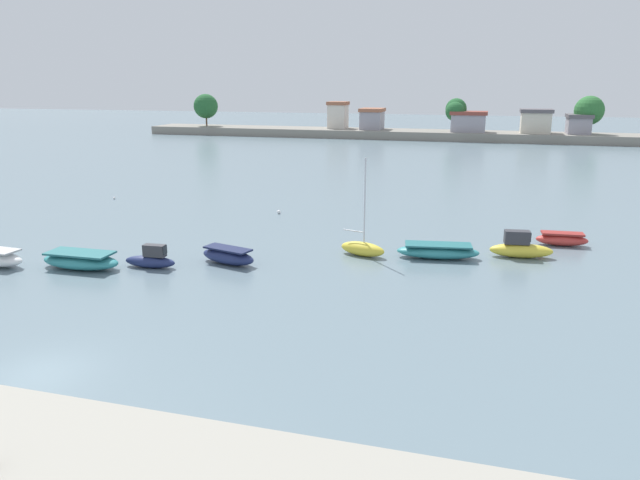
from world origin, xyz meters
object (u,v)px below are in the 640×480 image
object	(u,v)px
moored_boat_5	(438,251)
moored_boat_7	(562,239)
moored_boat_4	(363,248)
moored_boat_2	(151,260)
moored_boat_6	(520,248)
moored_boat_1	(81,261)
mooring_buoy_0	(114,198)
mooring_buoy_1	(279,212)
moored_boat_3	(228,256)

from	to	relation	value
moored_boat_5	moored_boat_7	distance (m)	10.12
moored_boat_4	moored_boat_2	bearing A→B (deg)	-137.61
moored_boat_2	moored_boat_6	size ratio (longest dim) A/B	0.81
moored_boat_1	moored_boat_5	distance (m)	23.26
moored_boat_1	moored_boat_2	bearing A→B (deg)	17.23
moored_boat_2	mooring_buoy_0	world-z (taller)	moored_boat_2
moored_boat_4	moored_boat_6	bearing A→B (deg)	29.41
moored_boat_7	mooring_buoy_1	world-z (taller)	moored_boat_7
moored_boat_4	mooring_buoy_1	world-z (taller)	moored_boat_4
moored_boat_6	mooring_buoy_1	size ratio (longest dim) A/B	12.51
moored_boat_4	mooring_buoy_0	size ratio (longest dim) A/B	27.09
moored_boat_1	mooring_buoy_0	bearing A→B (deg)	118.57
moored_boat_2	moored_boat_5	distance (m)	18.84
moored_boat_7	moored_boat_4	bearing A→B (deg)	-157.89
moored_boat_2	mooring_buoy_0	distance (m)	24.69
moored_boat_7	mooring_buoy_0	world-z (taller)	moored_boat_7
moored_boat_4	moored_boat_6	size ratio (longest dim) A/B	1.57
moored_boat_6	moored_boat_2	bearing A→B (deg)	-165.55
moored_boat_7	mooring_buoy_0	bearing A→B (deg)	167.74
moored_boat_1	mooring_buoy_0	world-z (taller)	moored_boat_1
moored_boat_1	mooring_buoy_0	distance (m)	23.44
moored_boat_2	moored_boat_4	bearing A→B (deg)	23.56
moored_boat_2	mooring_buoy_1	xyz separation A→B (m)	(2.52, 17.14, -0.36)
moored_boat_3	moored_boat_7	size ratio (longest dim) A/B	1.16
moored_boat_5	mooring_buoy_0	distance (m)	35.31
moored_boat_7	moored_boat_2	bearing A→B (deg)	-157.48
moored_boat_1	moored_boat_2	world-z (taller)	moored_boat_2
moored_boat_7	mooring_buoy_1	distance (m)	23.75
moored_boat_4	moored_boat_6	world-z (taller)	moored_boat_4
moored_boat_6	mooring_buoy_1	world-z (taller)	moored_boat_6
moored_boat_3	moored_boat_5	size ratio (longest dim) A/B	0.75
moored_boat_2	moored_boat_5	size ratio (longest dim) A/B	0.61
moored_boat_5	moored_boat_6	xyz separation A→B (m)	(5.34, 1.70, 0.17)
moored_boat_1	moored_boat_3	bearing A→B (deg)	20.81
moored_boat_5	mooring_buoy_0	size ratio (longest dim) A/B	22.99
moored_boat_1	moored_boat_3	xyz separation A→B (m)	(8.61, 3.45, 0.00)
moored_boat_1	moored_boat_7	world-z (taller)	moored_boat_1
moored_boat_1	moored_boat_7	bearing A→B (deg)	24.16
moored_boat_3	mooring_buoy_1	distance (m)	15.20
moored_boat_7	mooring_buoy_0	distance (m)	42.10
moored_boat_3	moored_boat_7	distance (m)	23.96
moored_boat_6	mooring_buoy_1	distance (m)	21.94
mooring_buoy_1	moored_boat_2	bearing A→B (deg)	-98.38
moored_boat_4	mooring_buoy_0	xyz separation A→B (m)	(-28.24, 12.74, -0.41)
moored_boat_6	moored_boat_7	size ratio (longest dim) A/B	1.16
moored_boat_2	mooring_buoy_1	bearing A→B (deg)	78.51
moored_boat_5	moored_boat_7	bearing A→B (deg)	25.72
moored_boat_3	moored_boat_4	bearing A→B (deg)	42.65
moored_boat_2	moored_boat_3	bearing A→B (deg)	21.97
moored_boat_5	moored_boat_4	bearing A→B (deg)	-179.09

